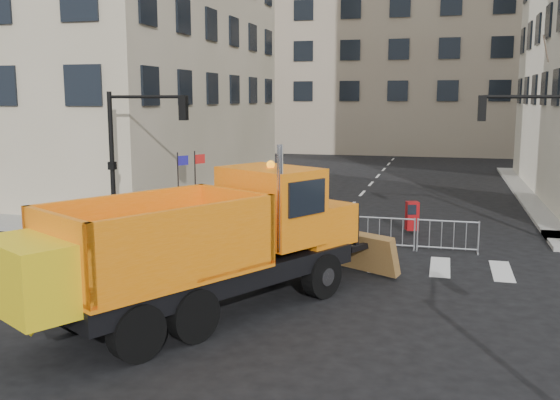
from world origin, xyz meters
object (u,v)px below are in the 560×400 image
(cop_b, at_px, (319,239))
(cop_c, at_px, (316,248))
(worker, at_px, (206,216))
(newspaper_box, at_px, (412,216))
(plow_truck, at_px, (202,242))
(cop_a, at_px, (313,237))

(cop_b, height_order, cop_c, cop_c)
(cop_c, relative_size, worker, 1.19)
(cop_b, height_order, newspaper_box, cop_b)
(plow_truck, relative_size, cop_b, 5.50)
(cop_a, height_order, cop_b, cop_b)
(worker, bearing_deg, cop_a, -51.52)
(cop_a, height_order, cop_c, cop_c)
(cop_a, xyz_separation_m, newspaper_box, (2.69, 5.58, -0.21))
(plow_truck, height_order, newspaper_box, plow_truck)
(plow_truck, bearing_deg, cop_b, 7.85)
(plow_truck, distance_m, cop_b, 5.14)
(cop_a, bearing_deg, newspaper_box, -151.47)
(cop_c, height_order, worker, cop_c)
(cop_a, distance_m, cop_b, 0.42)
(worker, xyz_separation_m, newspaper_box, (7.11, 3.33, -0.26))
(plow_truck, relative_size, cop_c, 5.48)
(worker, bearing_deg, cop_c, -62.67)
(cop_c, bearing_deg, cop_a, -123.42)
(plow_truck, relative_size, newspaper_box, 9.58)
(cop_c, height_order, newspaper_box, cop_c)
(cop_a, height_order, worker, cop_a)
(cop_a, distance_m, cop_c, 1.58)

